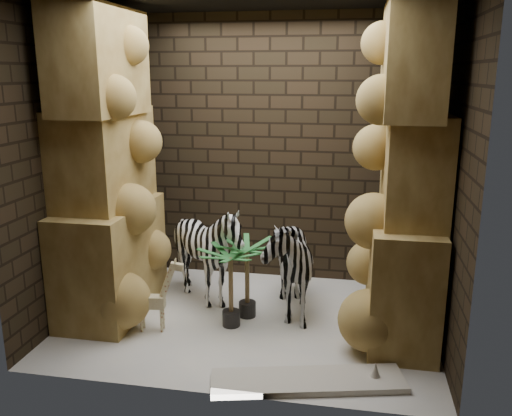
% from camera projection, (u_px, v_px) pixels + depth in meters
% --- Properties ---
extents(floor, '(3.50, 3.50, 0.00)m').
position_uv_depth(floor, '(248.00, 321.00, 5.21)').
color(floor, white).
rests_on(floor, ground).
extents(wall_back, '(3.50, 0.00, 3.50)m').
position_uv_depth(wall_back, '(269.00, 151.00, 6.03)').
color(wall_back, black).
rests_on(wall_back, ground).
extents(wall_front, '(3.50, 0.00, 3.50)m').
position_uv_depth(wall_front, '(212.00, 202.00, 3.65)').
color(wall_front, black).
rests_on(wall_front, ground).
extents(wall_left, '(0.00, 3.00, 3.00)m').
position_uv_depth(wall_left, '(71.00, 164.00, 5.15)').
color(wall_left, black).
rests_on(wall_left, ground).
extents(wall_right, '(0.00, 3.00, 3.00)m').
position_uv_depth(wall_right, '(449.00, 176.00, 4.53)').
color(wall_right, black).
rests_on(wall_right, ground).
extents(rock_pillar_left, '(0.68, 1.30, 3.00)m').
position_uv_depth(rock_pillar_left, '(104.00, 165.00, 5.08)').
color(rock_pillar_left, tan).
rests_on(rock_pillar_left, floor).
extents(rock_pillar_right, '(0.58, 1.25, 3.00)m').
position_uv_depth(rock_pillar_right, '(409.00, 175.00, 4.59)').
color(rock_pillar_right, tan).
rests_on(rock_pillar_right, floor).
extents(zebra_right, '(0.83, 1.18, 1.26)m').
position_uv_depth(zebra_right, '(283.00, 252.00, 5.27)').
color(zebra_right, white).
rests_on(zebra_right, floor).
extents(zebra_left, '(0.97, 1.17, 1.01)m').
position_uv_depth(zebra_left, '(208.00, 257.00, 5.50)').
color(zebra_left, white).
rests_on(zebra_left, floor).
extents(giraffe_toy, '(0.39, 0.18, 0.73)m').
position_uv_depth(giraffe_toy, '(151.00, 294.00, 4.93)').
color(giraffe_toy, beige).
rests_on(giraffe_toy, floor).
extents(palm_front, '(0.36, 0.36, 0.79)m').
position_uv_depth(palm_front, '(247.00, 279.00, 5.21)').
color(palm_front, '#266122').
rests_on(palm_front, floor).
extents(palm_back, '(0.36, 0.36, 0.79)m').
position_uv_depth(palm_back, '(231.00, 287.00, 5.01)').
color(palm_back, '#266122').
rests_on(palm_back, floor).
extents(surfboard, '(1.55, 0.71, 0.05)m').
position_uv_depth(surfboard, '(308.00, 381.00, 4.14)').
color(surfboard, beige).
rests_on(surfboard, floor).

